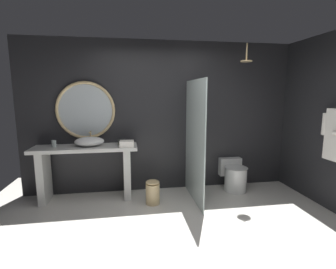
{
  "coord_description": "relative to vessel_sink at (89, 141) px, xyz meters",
  "views": [
    {
      "loc": [
        -0.62,
        -2.47,
        1.71
      ],
      "look_at": [
        -0.07,
        0.92,
        1.15
      ],
      "focal_mm": 26.71,
      "sensor_mm": 36.0,
      "label": 1
    }
  ],
  "objects": [
    {
      "name": "ground_plane",
      "position": [
        1.24,
        -1.61,
        -0.95
      ],
      "size": [
        5.76,
        5.76,
        0.0
      ],
      "primitive_type": "plane",
      "color": "silver"
    },
    {
      "name": "back_wall_panel",
      "position": [
        1.24,
        0.29,
        0.35
      ],
      "size": [
        4.8,
        0.1,
        2.6
      ],
      "primitive_type": "cube",
      "color": "#232326",
      "rests_on": "ground_plane"
    },
    {
      "name": "side_wall_right",
      "position": [
        3.59,
        -0.85,
        0.35
      ],
      "size": [
        0.1,
        2.47,
        2.6
      ],
      "primitive_type": "cube",
      "color": "#232326",
      "rests_on": "ground_plane"
    },
    {
      "name": "vanity_counter",
      "position": [
        -0.06,
        -0.02,
        -0.38
      ],
      "size": [
        1.63,
        0.49,
        0.88
      ],
      "color": "silver",
      "rests_on": "ground_plane"
    },
    {
      "name": "vessel_sink",
      "position": [
        0.0,
        0.0,
        0.0
      ],
      "size": [
        0.46,
        0.38,
        0.22
      ],
      "color": "white",
      "rests_on": "vanity_counter"
    },
    {
      "name": "tumbler_cup",
      "position": [
        -0.54,
        0.0,
        -0.02
      ],
      "size": [
        0.07,
        0.07,
        0.11
      ],
      "primitive_type": "cylinder",
      "color": "silver",
      "rests_on": "vanity_counter"
    },
    {
      "name": "tissue_box",
      "position": [
        0.51,
        0.01,
        -0.03
      ],
      "size": [
        0.12,
        0.11,
        0.08
      ],
      "primitive_type": "cube",
      "color": "#282D28",
      "rests_on": "vanity_counter"
    },
    {
      "name": "round_wall_mirror",
      "position": [
        -0.06,
        0.2,
        0.48
      ],
      "size": [
        0.95,
        0.05,
        0.95
      ],
      "color": "#D6B77F"
    },
    {
      "name": "shower_glass_panel",
      "position": [
        1.65,
        -0.31,
        0.01
      ],
      "size": [
        0.02,
        1.11,
        1.92
      ],
      "primitive_type": "cube",
      "color": "silver",
      "rests_on": "ground_plane"
    },
    {
      "name": "rain_shower_head",
      "position": [
        2.51,
        -0.2,
        1.29
      ],
      "size": [
        0.19,
        0.19,
        0.29
      ],
      "color": "#D6B77F"
    },
    {
      "name": "toilet",
      "position": [
        2.47,
        -0.03,
        -0.7
      ],
      "size": [
        0.41,
        0.56,
        0.53
      ],
      "color": "white",
      "rests_on": "ground_plane"
    },
    {
      "name": "waste_bin",
      "position": [
        0.97,
        -0.38,
        -0.76
      ],
      "size": [
        0.22,
        0.22,
        0.38
      ],
      "color": "#D6B77F",
      "rests_on": "ground_plane"
    },
    {
      "name": "folded_hand_towel",
      "position": [
        0.59,
        -0.17,
        -0.02
      ],
      "size": [
        0.23,
        0.17,
        0.1
      ],
      "primitive_type": "cube",
      "rotation": [
        0.0,
        0.0,
        -0.05
      ],
      "color": "silver",
      "rests_on": "vanity_counter"
    }
  ]
}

